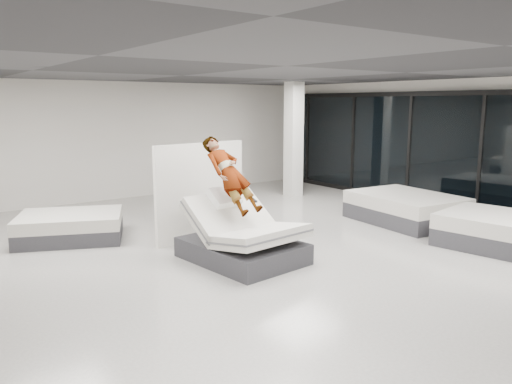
% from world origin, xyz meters
% --- Properties ---
extents(room, '(14.00, 14.04, 3.20)m').
position_xyz_m(room, '(0.00, 0.00, 1.60)').
color(room, '#B7B4AD').
rests_on(room, ground).
extents(hero_bed, '(1.65, 2.08, 1.20)m').
position_xyz_m(hero_bed, '(-0.57, 0.41, 0.37)').
color(hero_bed, '#333338').
rests_on(hero_bed, floor).
extents(person, '(0.73, 1.48, 1.37)m').
position_xyz_m(person, '(-0.61, 0.73, 1.20)').
color(person, slate).
rests_on(person, hero_bed).
extents(remote, '(0.06, 0.15, 0.08)m').
position_xyz_m(remote, '(-0.35, 0.40, 1.02)').
color(remote, black).
rests_on(remote, person).
extents(divider_panel, '(2.06, 0.37, 1.88)m').
position_xyz_m(divider_panel, '(-0.42, 2.05, 0.94)').
color(divider_panel, white).
rests_on(divider_panel, floor).
extents(flat_bed_right_far, '(1.93, 2.44, 0.63)m').
position_xyz_m(flat_bed_right_far, '(3.95, 0.56, 0.31)').
color(flat_bed_right_far, '#333338').
rests_on(flat_bed_right_far, floor).
extents(flat_bed_right_near, '(1.97, 2.43, 0.60)m').
position_xyz_m(flat_bed_right_near, '(3.74, -1.84, 0.30)').
color(flat_bed_right_near, '#333338').
rests_on(flat_bed_right_near, floor).
extents(flat_bed_left_far, '(2.31, 2.06, 0.52)m').
position_xyz_m(flat_bed_left_far, '(-2.54, 3.44, 0.26)').
color(flat_bed_left_far, '#333338').
rests_on(flat_bed_left_far, floor).
extents(column, '(0.40, 0.40, 3.20)m').
position_xyz_m(column, '(4.00, 4.50, 1.60)').
color(column, silver).
rests_on(column, floor).
extents(storefront_glazing, '(0.12, 13.40, 2.92)m').
position_xyz_m(storefront_glazing, '(5.90, 0.00, 1.45)').
color(storefront_glazing, '#1C262E').
rests_on(storefront_glazing, floor).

